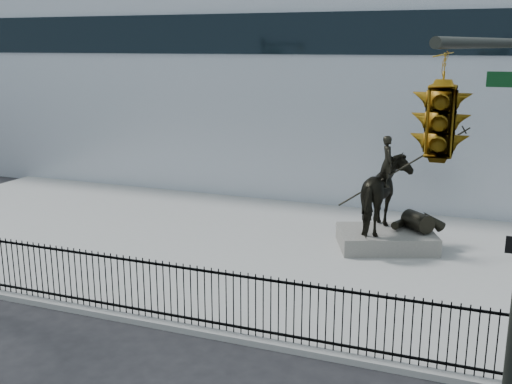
% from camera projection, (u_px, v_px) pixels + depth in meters
% --- Properties ---
extents(ground, '(120.00, 120.00, 0.00)m').
position_uv_depth(ground, '(159.00, 354.00, 13.10)').
color(ground, black).
rests_on(ground, ground).
extents(plaza, '(30.00, 12.00, 0.15)m').
position_uv_depth(plaza, '(268.00, 251.00, 19.43)').
color(plaza, gray).
rests_on(plaza, ground).
extents(building, '(44.00, 14.00, 9.00)m').
position_uv_depth(building, '(355.00, 87.00, 30.15)').
color(building, silver).
rests_on(building, ground).
extents(picket_fence, '(22.10, 0.10, 1.50)m').
position_uv_depth(picket_fence, '(185.00, 294.00, 14.01)').
color(picket_fence, black).
rests_on(picket_fence, plaza).
extents(statue_plinth, '(3.54, 3.00, 0.56)m').
position_uv_depth(statue_plinth, '(386.00, 239.00, 19.44)').
color(statue_plinth, '#5C5A54').
rests_on(statue_plinth, plaza).
extents(equestrian_statue, '(3.62, 2.94, 3.27)m').
position_uv_depth(equestrian_statue, '(390.00, 196.00, 19.09)').
color(equestrian_statue, black).
rests_on(equestrian_statue, statue_plinth).
extents(traffic_signal_right, '(2.17, 6.86, 7.00)m').
position_uv_depth(traffic_signal_right, '(499.00, 180.00, 7.88)').
color(traffic_signal_right, black).
rests_on(traffic_signal_right, ground).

